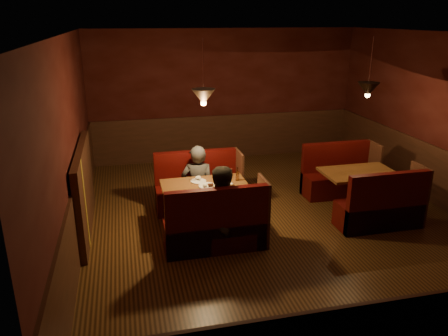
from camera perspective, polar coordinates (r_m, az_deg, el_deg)
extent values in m
cube|color=#301E0D|center=(7.16, 6.63, -6.90)|extent=(6.00, 7.00, 0.01)
cube|color=#332316|center=(6.45, 7.65, 17.03)|extent=(6.00, 7.00, 0.01)
cube|color=black|center=(9.95, 0.13, 9.45)|extent=(6.00, 0.01, 2.90)
cube|color=black|center=(3.78, 25.71, -9.23)|extent=(6.00, 0.01, 2.90)
cube|color=black|center=(6.31, -19.51, 2.62)|extent=(0.01, 7.00, 2.90)
cube|color=#351E12|center=(10.13, 0.16, 4.13)|extent=(6.00, 0.04, 1.00)
cube|color=#351E12|center=(6.62, -18.39, -5.26)|extent=(0.04, 7.00, 1.00)
cube|color=#351E12|center=(8.41, 26.27, -1.10)|extent=(0.04, 7.00, 1.00)
cube|color=#351E12|center=(6.93, -17.78, -2.75)|extent=(0.10, 2.20, 1.30)
cube|color=gold|center=(6.42, -17.63, -4.51)|extent=(0.01, 0.12, 1.30)
cylinder|color=#333333|center=(6.24, -2.75, 12.91)|extent=(0.01, 0.01, 0.80)
cone|color=black|center=(6.30, -2.69, 9.29)|extent=(0.34, 0.34, 0.22)
sphere|color=#FFBF72|center=(6.31, -2.68, 8.49)|extent=(0.08, 0.08, 0.08)
cylinder|color=#333333|center=(7.25, 18.64, 12.83)|extent=(0.01, 0.01, 0.80)
cone|color=black|center=(7.29, 18.31, 9.72)|extent=(0.34, 0.34, 0.22)
sphere|color=#FFBF72|center=(7.31, 18.24, 9.02)|extent=(0.08, 0.08, 0.08)
cube|color=brown|center=(6.67, -2.51, -2.39)|extent=(1.31, 0.80, 0.05)
cylinder|color=#351E12|center=(6.81, -2.47, -5.14)|extent=(0.13, 0.13, 0.66)
cylinder|color=#351E12|center=(6.94, -2.43, -7.47)|extent=(0.53, 0.53, 0.04)
cylinder|color=silver|center=(6.59, -2.21, -2.37)|extent=(0.26, 0.26, 0.02)
cube|color=black|center=(6.55, -1.74, -2.26)|extent=(0.08, 0.08, 0.03)
ellipsoid|color=silver|center=(6.52, -2.52, -2.28)|extent=(0.07, 0.07, 0.05)
cube|color=tan|center=(6.50, -1.14, -2.45)|extent=(0.08, 0.07, 0.03)
cylinder|color=silver|center=(6.46, -2.13, -2.70)|extent=(0.09, 0.09, 0.01)
cylinder|color=silver|center=(6.79, -3.38, -1.74)|extent=(0.24, 0.24, 0.01)
ellipsoid|color=beige|center=(6.85, -3.40, -1.26)|extent=(0.09, 0.09, 0.05)
cube|color=silver|center=(6.80, -3.83, -1.63)|extent=(0.18, 0.08, 0.00)
cylinder|color=white|center=(6.72, -0.29, -1.61)|extent=(0.05, 0.05, 0.08)
cylinder|color=white|center=(6.94, 0.88, -0.68)|extent=(0.07, 0.07, 0.14)
cylinder|color=white|center=(6.55, 1.31, -1.90)|extent=(0.07, 0.07, 0.14)
cylinder|color=#47230F|center=(6.81, 1.77, -1.04)|extent=(0.06, 0.06, 0.15)
cylinder|color=#47230F|center=(6.77, 1.78, -0.18)|extent=(0.02, 0.02, 0.07)
ellipsoid|color=white|center=(6.62, 0.89, -2.12)|extent=(0.10, 0.09, 0.04)
cube|color=#370704|center=(7.47, -3.44, -3.86)|extent=(1.41, 0.52, 0.42)
cube|color=#370704|center=(7.55, -3.75, -1.31)|extent=(1.41, 0.11, 0.98)
cube|color=#351E12|center=(7.51, 1.95, -1.40)|extent=(0.04, 0.52, 0.98)
cube|color=#370704|center=(6.26, -1.27, -8.62)|extent=(1.41, 0.52, 0.42)
cube|color=#370704|center=(5.95, -0.89, -7.11)|extent=(1.41, 0.11, 0.98)
cube|color=#351E12|center=(6.31, 5.17, -5.63)|extent=(0.04, 0.52, 0.98)
cube|color=brown|center=(7.62, 17.23, -0.61)|extent=(1.21, 0.77, 0.05)
cylinder|color=#351E12|center=(7.74, 16.99, -2.99)|extent=(0.13, 0.13, 0.64)
cylinder|color=#351E12|center=(7.86, 16.78, -5.02)|extent=(0.51, 0.51, 0.04)
cube|color=#370704|center=(8.32, 14.70, -2.07)|extent=(1.30, 0.50, 0.41)
cube|color=#370704|center=(8.39, 14.24, 0.14)|extent=(1.30, 0.11, 0.96)
cube|color=#351E12|center=(8.55, 18.83, 0.05)|extent=(0.04, 0.50, 0.96)
cube|color=#370704|center=(7.27, 19.45, -5.70)|extent=(1.30, 0.50, 0.41)
cube|color=#370704|center=(7.02, 20.53, -4.31)|extent=(1.30, 0.11, 0.96)
cube|color=#351E12|center=(7.54, 23.99, -3.15)|extent=(0.04, 0.50, 0.96)
imported|color=#3A3A3A|center=(7.18, -3.48, -0.16)|extent=(0.61, 0.46, 1.51)
imported|color=black|center=(6.03, 0.16, -3.75)|extent=(0.86, 0.72, 1.56)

